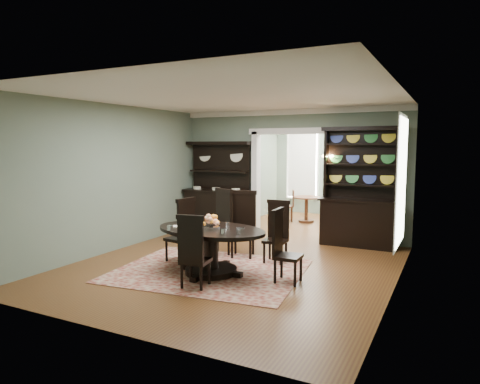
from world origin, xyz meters
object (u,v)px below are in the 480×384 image
Objects in this scene: dining_table at (211,242)px; welsh_dresser at (359,203)px; sideboard at (218,200)px; parlor_table at (306,205)px.

dining_table is 0.82× the size of welsh_dresser.
sideboard is at bearing 123.60° from dining_table.
parlor_table is at bearing 96.64° from dining_table.
dining_table is at bearing -89.17° from parlor_table.
welsh_dresser is (3.51, -0.01, 0.14)m from sideboard.
welsh_dresser is at bearing -49.56° from parlor_table.
parlor_table is at bearing 52.18° from sideboard.
parlor_table is at bearing 130.11° from welsh_dresser.
dining_table is 3.67m from sideboard.
welsh_dresser is at bearing 66.69° from dining_table.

